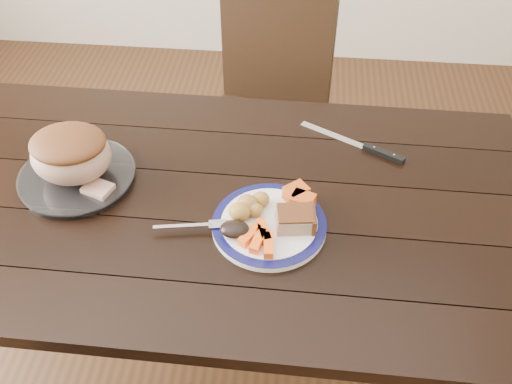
# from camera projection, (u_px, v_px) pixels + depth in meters

# --- Properties ---
(ground) EXTENTS (4.00, 4.00, 0.00)m
(ground) POSITION_uv_depth(u_px,v_px,m) (234.00, 352.00, 1.98)
(ground) COLOR #472B16
(ground) RESTS_ON ground
(dining_table) EXTENTS (1.61, 0.91, 0.75)m
(dining_table) POSITION_uv_depth(u_px,v_px,m) (227.00, 223.00, 1.52)
(dining_table) COLOR black
(dining_table) RESTS_ON ground
(chair_far) EXTENTS (0.51, 0.52, 0.93)m
(chair_far) POSITION_uv_depth(u_px,v_px,m) (266.00, 105.00, 2.13)
(chair_far) COLOR black
(chair_far) RESTS_ON ground
(dinner_plate) EXTENTS (0.28, 0.28, 0.02)m
(dinner_plate) POSITION_uv_depth(u_px,v_px,m) (269.00, 225.00, 1.38)
(dinner_plate) COLOR white
(dinner_plate) RESTS_ON dining_table
(plate_rim) EXTENTS (0.28, 0.28, 0.02)m
(plate_rim) POSITION_uv_depth(u_px,v_px,m) (269.00, 223.00, 1.37)
(plate_rim) COLOR #0E0E46
(plate_rim) RESTS_ON dinner_plate
(serving_platter) EXTENTS (0.30, 0.30, 0.02)m
(serving_platter) POSITION_uv_depth(u_px,v_px,m) (78.00, 177.00, 1.50)
(serving_platter) COLOR white
(serving_platter) RESTS_ON dining_table
(pork_slice) EXTENTS (0.10, 0.08, 0.04)m
(pork_slice) POSITION_uv_depth(u_px,v_px,m) (295.00, 220.00, 1.35)
(pork_slice) COLOR tan
(pork_slice) RESTS_ON dinner_plate
(roasted_potatoes) EXTENTS (0.09, 0.10, 0.05)m
(roasted_potatoes) POSITION_uv_depth(u_px,v_px,m) (248.00, 206.00, 1.38)
(roasted_potatoes) COLOR gold
(roasted_potatoes) RESTS_ON dinner_plate
(carrot_batons) EXTENTS (0.09, 0.11, 0.02)m
(carrot_batons) POSITION_uv_depth(u_px,v_px,m) (260.00, 238.00, 1.32)
(carrot_batons) COLOR #FF5D15
(carrot_batons) RESTS_ON dinner_plate
(pumpkin_wedges) EXTENTS (0.09, 0.09, 0.04)m
(pumpkin_wedges) POSITION_uv_depth(u_px,v_px,m) (299.00, 198.00, 1.40)
(pumpkin_wedges) COLOR #F5561B
(pumpkin_wedges) RESTS_ON dinner_plate
(dark_mushroom) EXTENTS (0.07, 0.05, 0.03)m
(dark_mushroom) POSITION_uv_depth(u_px,v_px,m) (235.00, 229.00, 1.33)
(dark_mushroom) COLOR black
(dark_mushroom) RESTS_ON dinner_plate
(fork) EXTENTS (0.18, 0.05, 0.00)m
(fork) POSITION_uv_depth(u_px,v_px,m) (196.00, 226.00, 1.36)
(fork) COLOR silver
(fork) RESTS_ON dinner_plate
(roast_joint) EXTENTS (0.20, 0.18, 0.13)m
(roast_joint) POSITION_uv_depth(u_px,v_px,m) (71.00, 156.00, 1.45)
(roast_joint) COLOR tan
(roast_joint) RESTS_ON serving_platter
(cut_slice) EXTENTS (0.08, 0.08, 0.02)m
(cut_slice) POSITION_uv_depth(u_px,v_px,m) (98.00, 189.00, 1.44)
(cut_slice) COLOR tan
(cut_slice) RESTS_ON serving_platter
(carving_knife) EXTENTS (0.29, 0.17, 0.01)m
(carving_knife) POSITION_uv_depth(u_px,v_px,m) (371.00, 149.00, 1.59)
(carving_knife) COLOR silver
(carving_knife) RESTS_ON dining_table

